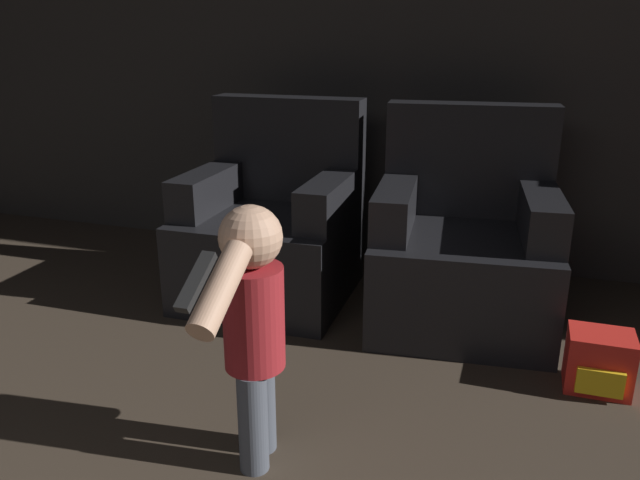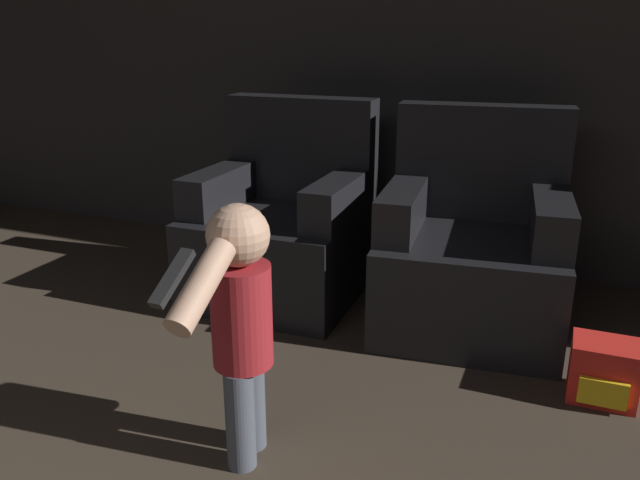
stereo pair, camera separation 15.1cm
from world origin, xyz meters
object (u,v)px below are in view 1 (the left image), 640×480
object	(u,v)px
person_toddler	(252,319)
toy_backpack	(599,362)
armchair_right	(463,249)
armchair_left	(273,230)

from	to	relation	value
person_toddler	toy_backpack	bearing A→B (deg)	-62.54
armchair_right	person_toddler	distance (m)	1.37
person_toddler	toy_backpack	xyz separation A→B (m)	(1.07, 0.79, -0.39)
toy_backpack	person_toddler	bearing A→B (deg)	-143.36
armchair_left	toy_backpack	world-z (taller)	armchair_left
armchair_right	armchair_left	bearing A→B (deg)	174.30
armchair_left	toy_backpack	bearing A→B (deg)	-18.17
armchair_right	person_toddler	xyz separation A→B (m)	(-0.49, -1.27, 0.16)
armchair_right	toy_backpack	size ratio (longest dim) A/B	4.14
armchair_left	armchair_right	bearing A→B (deg)	-0.92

